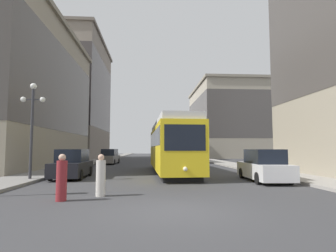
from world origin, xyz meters
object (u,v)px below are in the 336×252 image
(transit_bus, at_px, (182,148))
(parked_car_left_mid, at_px, (110,157))
(parked_car_left_near, at_px, (72,165))
(lamp_post_left_near, at_px, (32,115))
(streetcar, at_px, (171,146))
(pedestrian_crossing_near, at_px, (62,179))
(pedestrian_crossing_far, at_px, (101,177))
(parked_car_right_far, at_px, (264,166))

(transit_bus, bearing_deg, parked_car_left_mid, -155.01)
(parked_car_left_near, bearing_deg, transit_bus, 64.24)
(parked_car_left_mid, bearing_deg, lamp_post_left_near, -92.58)
(streetcar, height_order, transit_bus, streetcar)
(streetcar, height_order, pedestrian_crossing_near, streetcar)
(pedestrian_crossing_near, distance_m, pedestrian_crossing_far, 1.53)
(transit_bus, relative_size, parked_car_right_far, 2.33)
(parked_car_left_near, xyz_separation_m, pedestrian_crossing_near, (1.78, -7.89, -0.07))
(parked_car_right_far, bearing_deg, parked_car_left_near, -8.81)
(pedestrian_crossing_near, bearing_deg, pedestrian_crossing_far, -100.55)
(parked_car_left_near, relative_size, pedestrian_crossing_far, 2.84)
(lamp_post_left_near, bearing_deg, pedestrian_crossing_near, -59.40)
(parked_car_right_far, height_order, pedestrian_crossing_near, parked_car_right_far)
(streetcar, xyz_separation_m, parked_car_right_far, (4.93, -5.74, -1.26))
(streetcar, height_order, parked_car_left_mid, streetcar)
(parked_car_left_near, bearing_deg, lamp_post_left_near, -140.02)
(parked_car_right_far, bearing_deg, transit_bus, -82.04)
(transit_bus, relative_size, pedestrian_crossing_near, 7.02)
(pedestrian_crossing_near, height_order, pedestrian_crossing_far, pedestrian_crossing_near)
(pedestrian_crossing_near, bearing_deg, transit_bus, -62.60)
(parked_car_left_mid, height_order, pedestrian_crossing_far, parked_car_left_mid)
(transit_bus, distance_m, parked_car_left_mid, 10.63)
(pedestrian_crossing_far, bearing_deg, parked_car_right_far, -59.71)
(streetcar, bearing_deg, pedestrian_crossing_near, -114.98)
(transit_bus, xyz_separation_m, lamp_post_left_near, (-11.43, -22.65, 1.84))
(parked_car_right_far, xyz_separation_m, lamp_post_left_near, (-13.38, 0.77, 2.94))
(streetcar, distance_m, parked_car_left_near, 7.44)
(streetcar, xyz_separation_m, lamp_post_left_near, (-8.45, -4.97, 1.68))
(pedestrian_crossing_near, relative_size, lamp_post_left_near, 0.30)
(parked_car_left_near, bearing_deg, parked_car_left_mid, 88.65)
(parked_car_left_near, height_order, lamp_post_left_near, lamp_post_left_near)
(streetcar, relative_size, parked_car_right_far, 2.78)
(transit_bus, height_order, lamp_post_left_near, lamp_post_left_near)
(lamp_post_left_near, bearing_deg, parked_car_left_mid, 83.99)
(transit_bus, bearing_deg, lamp_post_left_near, -117.45)
(pedestrian_crossing_near, xyz_separation_m, pedestrian_crossing_far, (1.22, 0.92, -0.01))
(lamp_post_left_near, bearing_deg, transit_bus, 63.23)
(pedestrian_crossing_far, distance_m, lamp_post_left_near, 7.82)
(lamp_post_left_near, bearing_deg, pedestrian_crossing_far, -47.24)
(transit_bus, distance_m, pedestrian_crossing_near, 29.92)
(streetcar, height_order, lamp_post_left_near, lamp_post_left_near)
(pedestrian_crossing_far, bearing_deg, pedestrian_crossing_near, 129.21)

